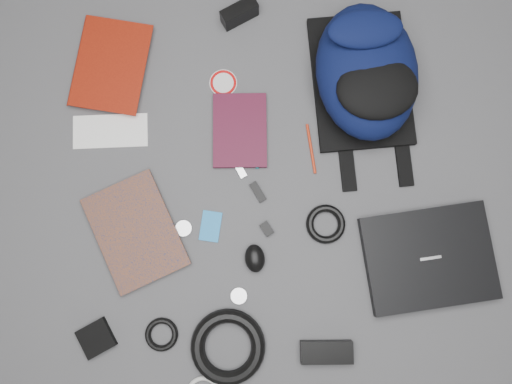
{
  "coord_description": "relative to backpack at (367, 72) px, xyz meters",
  "views": [
    {
      "loc": [
        -0.02,
        -0.16,
        1.37
      ],
      "look_at": [
        0.0,
        0.0,
        0.02
      ],
      "focal_mm": 35.0,
      "sensor_mm": 36.0,
      "label": 1
    }
  ],
  "objects": [
    {
      "name": "ground",
      "position": [
        -0.34,
        -0.27,
        -0.09
      ],
      "size": [
        4.0,
        4.0,
        0.0
      ],
      "primitive_type": "plane",
      "color": "#4F4F51",
      "rests_on": "ground"
    },
    {
      "name": "backpack",
      "position": [
        0.0,
        0.0,
        0.0
      ],
      "size": [
        0.32,
        0.44,
        0.18
      ],
      "primitive_type": null,
      "rotation": [
        0.0,
        0.0,
        -0.07
      ],
      "color": "black",
      "rests_on": "ground"
    },
    {
      "name": "laptop",
      "position": [
        0.09,
        -0.51,
        -0.07
      ],
      "size": [
        0.34,
        0.27,
        0.03
      ],
      "primitive_type": "cube",
      "rotation": [
        0.0,
        0.0,
        -0.01
      ],
      "color": "black",
      "rests_on": "ground"
    },
    {
      "name": "textbook_red",
      "position": [
        -0.78,
        0.18,
        -0.07
      ],
      "size": [
        0.27,
        0.31,
        0.03
      ],
      "primitive_type": "imported",
      "rotation": [
        0.0,
        0.0,
        -0.32
      ],
      "color": "maroon",
      "rests_on": "ground"
    },
    {
      "name": "comic_book",
      "position": [
        -0.78,
        -0.35,
        -0.08
      ],
      "size": [
        0.28,
        0.33,
        0.02
      ],
      "primitive_type": "imported",
      "rotation": [
        0.0,
        0.0,
        0.28
      ],
      "color": "#B4520C",
      "rests_on": "ground"
    },
    {
      "name": "envelope",
      "position": [
        -0.72,
        -0.03,
        -0.09
      ],
      "size": [
        0.22,
        0.12,
        0.0
      ],
      "primitive_type": "cube",
      "rotation": [
        0.0,
        0.0,
        -0.11
      ],
      "color": "white",
      "rests_on": "ground"
    },
    {
      "name": "dvd_case",
      "position": [
        -0.36,
        -0.09,
        -0.08
      ],
      "size": [
        0.18,
        0.23,
        0.02
      ],
      "primitive_type": "cube",
      "rotation": [
        0.0,
        0.0,
        -0.14
      ],
      "color": "#390B1B",
      "rests_on": "ground"
    },
    {
      "name": "compact_camera",
      "position": [
        -0.31,
        0.24,
        -0.06
      ],
      "size": [
        0.11,
        0.07,
        0.06
      ],
      "primitive_type": "cube",
      "rotation": [
        0.0,
        0.0,
        0.35
      ],
      "color": "black",
      "rests_on": "ground"
    },
    {
      "name": "sticker_disc",
      "position": [
        -0.38,
        0.06,
        -0.09
      ],
      "size": [
        0.08,
        0.08,
        0.0
      ],
      "primitive_type": "cylinder",
      "rotation": [
        0.0,
        0.0,
        0.06
      ],
      "color": "silver",
      "rests_on": "ground"
    },
    {
      "name": "pen_teal",
      "position": [
        -0.32,
        -0.12,
        -0.08
      ],
      "size": [
        0.03,
        0.16,
        0.01
      ],
      "primitive_type": "cylinder",
      "rotation": [
        1.57,
        0.0,
        -0.1
      ],
      "color": "#0B626A",
      "rests_on": "ground"
    },
    {
      "name": "pen_red",
      "position": [
        -0.17,
        -0.17,
        -0.08
      ],
      "size": [
        0.01,
        0.14,
        0.01
      ],
      "primitive_type": "cylinder",
      "rotation": [
        1.57,
        0.0,
        -0.0
      ],
      "color": "#B7280E",
      "rests_on": "ground"
    },
    {
      "name": "id_badge",
      "position": [
        -0.48,
        -0.34,
        -0.09
      ],
      "size": [
        0.08,
        0.09,
        0.0
      ],
      "primitive_type": "cube",
      "rotation": [
        0.0,
        0.0,
        -0.3
      ],
      "color": "#1A7BC8",
      "rests_on": "ground"
    },
    {
      "name": "usb_black",
      "position": [
        -0.33,
        -0.26,
        -0.08
      ],
      "size": [
        0.04,
        0.06,
        0.01
      ],
      "primitive_type": "cube",
      "rotation": [
        0.0,
        0.0,
        0.39
      ],
      "color": "black",
      "rests_on": "ground"
    },
    {
      "name": "usb_silver",
      "position": [
        -0.37,
        -0.2,
        -0.08
      ],
      "size": [
        0.03,
        0.05,
        0.01
      ],
      "primitive_type": "cube",
      "rotation": [
        0.0,
        0.0,
        0.35
      ],
      "color": "silver",
      "rests_on": "ground"
    },
    {
      "name": "key_fob",
      "position": [
        -0.33,
        -0.37,
        -0.08
      ],
      "size": [
        0.04,
        0.05,
        0.01
      ],
      "primitive_type": "cube",
      "rotation": [
        0.0,
        0.0,
        0.43
      ],
      "color": "black",
      "rests_on": "ground"
    },
    {
      "name": "mouse",
      "position": [
        -0.37,
        -0.44,
        -0.07
      ],
      "size": [
        0.06,
        0.08,
        0.04
      ],
      "primitive_type": "ellipsoid",
      "rotation": [
        0.0,
        0.0,
        -0.03
      ],
      "color": "black",
      "rests_on": "ground"
    },
    {
      "name": "headphone_left",
      "position": [
        -0.55,
        -0.33,
        -0.08
      ],
      "size": [
        0.06,
        0.06,
        0.01
      ],
      "primitive_type": "cylinder",
      "rotation": [
        0.0,
        0.0,
        -0.35
      ],
      "color": "#AFAFB1",
      "rests_on": "ground"
    },
    {
      "name": "headphone_right",
      "position": [
        -0.43,
        -0.54,
        -0.08
      ],
      "size": [
        0.05,
        0.05,
        0.01
      ],
      "primitive_type": "cylinder",
      "rotation": [
        0.0,
        0.0,
        0.17
      ],
      "color": "#B0B0B2",
      "rests_on": "ground"
    },
    {
      "name": "cable_coil",
      "position": [
        -0.16,
        -0.38,
        -0.08
      ],
      "size": [
        0.11,
        0.11,
        0.02
      ],
      "primitive_type": "torus",
      "rotation": [
        0.0,
        0.0,
        0.0
      ],
      "color": "black",
      "rests_on": "ground"
    },
    {
      "name": "power_brick",
      "position": [
        -0.22,
        -0.71,
        -0.07
      ],
      "size": [
        0.14,
        0.08,
        0.03
      ],
      "primitive_type": "cube",
      "rotation": [
        0.0,
        0.0,
        -0.14
      ],
      "color": "black",
      "rests_on": "ground"
    },
    {
      "name": "power_cord_coil",
      "position": [
        -0.47,
        -0.66,
        -0.07
      ],
      "size": [
        0.26,
        0.26,
        0.04
      ],
      "primitive_type": "torus",
      "rotation": [
        0.0,
        0.0,
        0.37
      ],
      "color": "black",
      "rests_on": "ground"
    },
    {
      "name": "pouch",
      "position": [
        -0.82,
        -0.59,
        -0.08
      ],
      "size": [
        0.11,
        0.11,
        0.02
      ],
      "primitive_type": "cube",
      "rotation": [
        0.0,
        0.0,
        0.35
      ],
      "color": "black",
      "rests_on": "ground"
    },
    {
      "name": "earbud_coil",
      "position": [
        -0.64,
        -0.6,
        -0.08
      ],
      "size": [
        0.12,
        0.12,
        0.02
      ],
      "primitive_type": "torus",
      "rotation": [
        0.0,
        0.0,
        -0.37
      ],
      "color": "black",
      "rests_on": "ground"
    }
  ]
}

